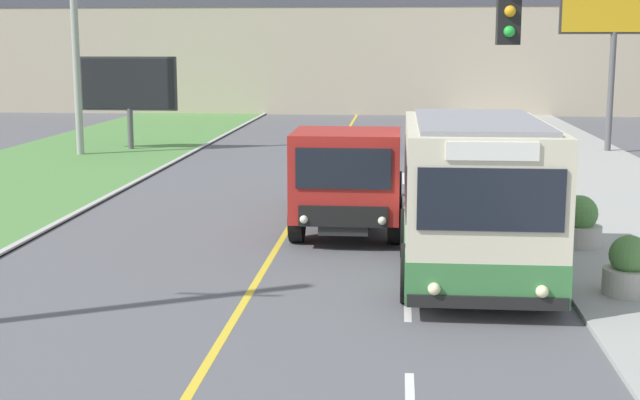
# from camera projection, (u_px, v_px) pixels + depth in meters

# --- Properties ---
(city_bus) EXTENTS (2.67, 5.46, 2.98)m
(city_bus) POSITION_uv_depth(u_px,v_px,m) (475.00, 200.00, 16.13)
(city_bus) COLOR beige
(city_bus) RESTS_ON ground_plane
(dump_truck) EXTENTS (2.44, 6.68, 2.43)m
(dump_truck) POSITION_uv_depth(u_px,v_px,m) (349.00, 179.00, 20.44)
(dump_truck) COLOR black
(dump_truck) RESTS_ON ground_plane
(car_distant) EXTENTS (1.80, 4.30, 1.45)m
(car_distant) POSITION_uv_depth(u_px,v_px,m) (439.00, 133.00, 36.06)
(car_distant) COLOR #2D4784
(car_distant) RESTS_ON ground_plane
(utility_pole_far) EXTENTS (1.80, 0.28, 11.49)m
(utility_pole_far) POSITION_uv_depth(u_px,v_px,m) (74.00, 3.00, 33.63)
(utility_pole_far) COLOR #9E9E99
(utility_pole_far) RESTS_ON ground_plane
(traffic_light_mast) EXTENTS (2.28, 0.32, 5.49)m
(traffic_light_mast) POSITION_uv_depth(u_px,v_px,m) (620.00, 109.00, 10.92)
(traffic_light_mast) COLOR slate
(traffic_light_mast) RESTS_ON ground_plane
(billboard_large) EXTENTS (4.22, 0.24, 6.96)m
(billboard_large) POSITION_uv_depth(u_px,v_px,m) (615.00, 14.00, 34.40)
(billboard_large) COLOR #59595B
(billboard_large) RESTS_ON ground_plane
(billboard_small) EXTENTS (3.94, 0.24, 3.76)m
(billboard_small) POSITION_uv_depth(u_px,v_px,m) (129.00, 86.00, 35.94)
(billboard_small) COLOR #59595B
(billboard_small) RESTS_ON ground_plane
(planter_round_near) EXTENTS (0.86, 0.86, 1.03)m
(planter_round_near) POSITION_uv_depth(u_px,v_px,m) (629.00, 268.00, 15.14)
(planter_round_near) COLOR #B7B2A8
(planter_round_near) RESTS_ON sidewalk_right
(planter_round_second) EXTENTS (0.96, 0.96, 1.08)m
(planter_round_second) POSITION_uv_depth(u_px,v_px,m) (579.00, 224.00, 18.77)
(planter_round_second) COLOR #B7B2A8
(planter_round_second) RESTS_ON sidewalk_right
(planter_round_third) EXTENTS (0.87, 0.87, 1.02)m
(planter_round_third) POSITION_uv_depth(u_px,v_px,m) (559.00, 195.00, 22.39)
(planter_round_third) COLOR #B7B2A8
(planter_round_third) RESTS_ON sidewalk_right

